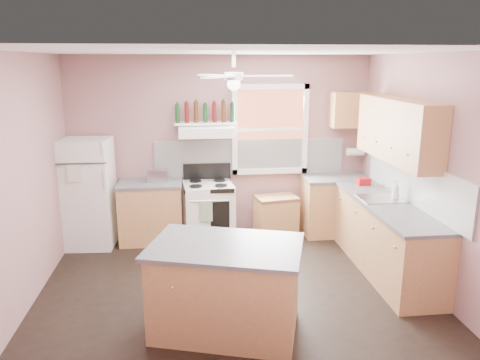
{
  "coord_description": "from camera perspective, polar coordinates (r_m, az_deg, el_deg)",
  "views": [
    {
      "loc": [
        -0.51,
        -4.98,
        2.59
      ],
      "look_at": [
        0.1,
        0.3,
        1.25
      ],
      "focal_mm": 35.0,
      "sensor_mm": 36.0,
      "label": 1
    }
  ],
  "objects": [
    {
      "name": "floor",
      "position": [
        5.63,
        -0.68,
        -13.21
      ],
      "size": [
        4.5,
        4.5,
        0.0
      ],
      "primitive_type": "plane",
      "color": "black",
      "rests_on": "ground"
    },
    {
      "name": "ceiling",
      "position": [
        5.0,
        -0.77,
        15.41
      ],
      "size": [
        4.5,
        4.5,
        0.0
      ],
      "primitive_type": "plane",
      "color": "white",
      "rests_on": "ground"
    },
    {
      "name": "wall_back",
      "position": [
        7.13,
        -2.39,
        4.14
      ],
      "size": [
        4.5,
        0.05,
        2.7
      ],
      "primitive_type": "cube",
      "color": "#8F6465",
      "rests_on": "ground"
    },
    {
      "name": "wall_right",
      "position": [
        5.83,
        22.1,
        0.83
      ],
      "size": [
        0.05,
        4.0,
        2.7
      ],
      "primitive_type": "cube",
      "color": "#8F6465",
      "rests_on": "ground"
    },
    {
      "name": "wall_left",
      "position": [
        5.43,
        -25.38,
        -0.45
      ],
      "size": [
        0.05,
        4.0,
        2.7
      ],
      "primitive_type": "cube",
      "color": "#8F6465",
      "rests_on": "ground"
    },
    {
      "name": "backsplash_back",
      "position": [
        7.17,
        1.24,
        2.78
      ],
      "size": [
        2.9,
        0.03,
        0.55
      ],
      "primitive_type": "cube",
      "color": "white",
      "rests_on": "wall_back"
    },
    {
      "name": "backsplash_right",
      "position": [
        6.11,
        20.3,
        -0.12
      ],
      "size": [
        0.03,
        2.6,
        0.55
      ],
      "primitive_type": "cube",
      "color": "white",
      "rests_on": "wall_right"
    },
    {
      "name": "window_view",
      "position": [
        7.14,
        3.67,
        6.17
      ],
      "size": [
        1.0,
        0.02,
        1.2
      ],
      "primitive_type": "cube",
      "color": "brown",
      "rests_on": "wall_back"
    },
    {
      "name": "window_frame",
      "position": [
        7.11,
        3.7,
        6.14
      ],
      "size": [
        1.16,
        0.07,
        1.36
      ],
      "primitive_type": "cube",
      "color": "white",
      "rests_on": "wall_back"
    },
    {
      "name": "refrigerator",
      "position": [
        7.0,
        -17.94,
        -1.55
      ],
      "size": [
        0.7,
        0.68,
        1.55
      ],
      "primitive_type": "cube",
      "rotation": [
        0.0,
        0.0,
        -0.06
      ],
      "color": "white",
      "rests_on": "floor"
    },
    {
      "name": "base_cabinet_left",
      "position": [
        7.04,
        -10.77,
        -3.96
      ],
      "size": [
        0.9,
        0.6,
        0.86
      ],
      "primitive_type": "cube",
      "color": "#A56C45",
      "rests_on": "floor"
    },
    {
      "name": "counter_left",
      "position": [
        6.91,
        -10.94,
        -0.41
      ],
      "size": [
        0.92,
        0.62,
        0.04
      ],
      "primitive_type": "cube",
      "color": "#515154",
      "rests_on": "base_cabinet_left"
    },
    {
      "name": "toaster",
      "position": [
        6.88,
        -9.98,
        0.51
      ],
      "size": [
        0.3,
        0.19,
        0.18
      ],
      "primitive_type": "cube",
      "rotation": [
        0.0,
        0.0,
        -0.11
      ],
      "color": "silver",
      "rests_on": "counter_left"
    },
    {
      "name": "stove",
      "position": [
        6.98,
        -3.86,
        -3.88
      ],
      "size": [
        0.76,
        0.7,
        0.86
      ],
      "primitive_type": "cube",
      "rotation": [
        0.0,
        0.0,
        0.08
      ],
      "color": "white",
      "rests_on": "floor"
    },
    {
      "name": "range_hood",
      "position": [
        6.8,
        -4.18,
        5.93
      ],
      "size": [
        0.78,
        0.5,
        0.14
      ],
      "primitive_type": "cube",
      "color": "white",
      "rests_on": "wall_back"
    },
    {
      "name": "bottle_shelf",
      "position": [
        6.91,
        -4.24,
        6.9
      ],
      "size": [
        0.9,
        0.26,
        0.03
      ],
      "primitive_type": "cube",
      "color": "white",
      "rests_on": "range_hood"
    },
    {
      "name": "cart",
      "position": [
        7.21,
        4.41,
        -4.34
      ],
      "size": [
        0.67,
        0.51,
        0.61
      ],
      "primitive_type": "cube",
      "rotation": [
        0.0,
        0.0,
        0.18
      ],
      "color": "#A56C45",
      "rests_on": "floor"
    },
    {
      "name": "base_cabinet_corner",
      "position": [
        7.37,
        11.6,
        -3.17
      ],
      "size": [
        1.0,
        0.6,
        0.86
      ],
      "primitive_type": "cube",
      "color": "#A56C45",
      "rests_on": "floor"
    },
    {
      "name": "base_cabinet_right",
      "position": [
        6.21,
        17.35,
        -6.87
      ],
      "size": [
        0.6,
        2.2,
        0.86
      ],
      "primitive_type": "cube",
      "color": "#A56C45",
      "rests_on": "floor"
    },
    {
      "name": "counter_corner",
      "position": [
        7.25,
        11.77,
        0.23
      ],
      "size": [
        1.02,
        0.62,
        0.04
      ],
      "primitive_type": "cube",
      "color": "#515154",
      "rests_on": "base_cabinet_corner"
    },
    {
      "name": "counter_right",
      "position": [
        6.06,
        17.57,
        -2.9
      ],
      "size": [
        0.62,
        2.22,
        0.04
      ],
      "primitive_type": "cube",
      "color": "#515154",
      "rests_on": "base_cabinet_right"
    },
    {
      "name": "sink",
      "position": [
        6.23,
        16.85,
        -2.24
      ],
      "size": [
        0.55,
        0.45,
        0.03
      ],
      "primitive_type": "cube",
      "color": "silver",
      "rests_on": "counter_right"
    },
    {
      "name": "faucet",
      "position": [
        6.28,
        18.24,
        -1.52
      ],
      "size": [
        0.03,
        0.03,
        0.14
      ],
      "primitive_type": "cylinder",
      "color": "silver",
      "rests_on": "sink"
    },
    {
      "name": "upper_cabinet_right",
      "position": [
        6.11,
        18.65,
        5.81
      ],
      "size": [
        0.33,
        1.8,
        0.76
      ],
      "primitive_type": "cube",
      "color": "#A56C45",
      "rests_on": "wall_right"
    },
    {
      "name": "upper_cabinet_corner",
      "position": [
        7.27,
        13.37,
        8.35
      ],
      "size": [
        0.6,
        0.33,
        0.52
      ],
      "primitive_type": "cube",
      "color": "#A56C45",
      "rests_on": "wall_back"
    },
    {
      "name": "paper_towel",
      "position": [
        7.43,
        13.88,
        3.36
      ],
      "size": [
        0.26,
        0.12,
        0.12
      ],
      "primitive_type": "cylinder",
      "rotation": [
        0.0,
        1.57,
        0.0
      ],
      "color": "white",
      "rests_on": "wall_back"
    },
    {
      "name": "island",
      "position": [
        4.7,
        -1.72,
        -13.21
      ],
      "size": [
        1.55,
        1.22,
        0.86
      ],
      "primitive_type": "cube",
      "rotation": [
        0.0,
        0.0,
        -0.29
      ],
      "color": "#A56C45",
      "rests_on": "floor"
    },
    {
      "name": "island_top",
      "position": [
        4.51,
        -1.77,
        -8.13
      ],
      "size": [
        1.65,
        1.32,
        0.04
      ],
      "primitive_type": "cube",
      "rotation": [
        0.0,
        0.0,
        -0.29
      ],
      "color": "#515154",
      "rests_on": "island"
    },
    {
      "name": "ceiling_fan_hub",
      "position": [
        5.0,
        -0.76,
        12.55
      ],
      "size": [
        0.2,
        0.2,
        0.08
      ],
      "primitive_type": "cylinder",
      "color": "white",
      "rests_on": "ceiling"
    },
    {
      "name": "soap_bottle",
      "position": [
        6.23,
        18.45,
        -1.15
      ],
      "size": [
        0.1,
        0.1,
        0.25
      ],
      "primitive_type": "imported",
      "rotation": [
        0.0,
        0.0,
        4.64
      ],
      "color": "silver",
      "rests_on": "counter_right"
    },
    {
      "name": "red_caddy",
      "position": [
        6.84,
        14.83,
        -0.18
      ],
      "size": [
        0.19,
        0.13,
        0.1
      ],
      "primitive_type": "cube",
      "rotation": [
        0.0,
        0.0,
        0.06
      ],
      "color": "#A50E13",
      "rests_on": "counter_right"
    },
    {
      "name": "wine_bottles",
      "position": [
        6.89,
        -4.25,
        8.21
      ],
      "size": [
        0.86,
        0.06,
        0.31
      ],
      "color": "#143819",
      "rests_on": "bottle_shelf"
    }
  ]
}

